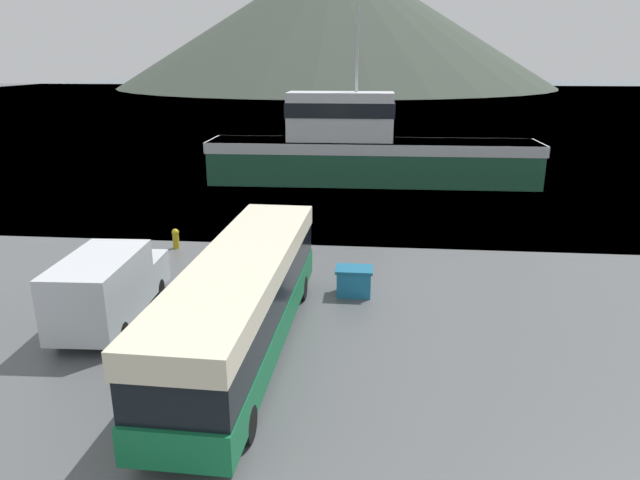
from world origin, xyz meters
name	(u,v)px	position (x,y,z in m)	size (l,w,h in m)	color
water_surface	(364,95)	(0.00, 140.44, 0.00)	(240.00, 240.00, 0.00)	slate
hill_backdrop	(336,19)	(-10.90, 191.87, 21.05)	(140.13, 140.13, 42.11)	#3D473D
tour_bus	(244,298)	(-0.61, 9.70, 1.80)	(2.85, 12.25, 3.19)	#146B3D
delivery_van	(108,286)	(-5.73, 11.35, 1.33)	(2.44, 6.08, 2.52)	silver
fishing_boat	(366,150)	(2.52, 35.59, 2.42)	(23.81, 4.66, 12.25)	#1E5138
storage_bin	(354,281)	(2.56, 14.53, 0.55)	(1.42, 1.02, 1.09)	teal
small_boat	(468,154)	(11.62, 47.08, 0.39)	(4.67, 6.31, 0.77)	#19234C
mooring_bollard	(176,238)	(-6.20, 19.37, 0.52)	(0.35, 0.35, 0.96)	#B29919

